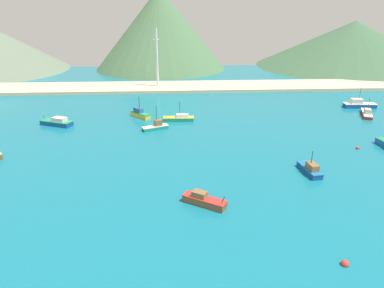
{
  "coord_description": "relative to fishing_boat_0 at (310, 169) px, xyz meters",
  "views": [
    {
      "loc": [
        1.45,
        -26.83,
        30.32
      ],
      "look_at": [
        5.64,
        46.96,
        1.08
      ],
      "focal_mm": 32.28,
      "sensor_mm": 36.0,
      "label": 1
    }
  ],
  "objects": [
    {
      "name": "fishing_boat_9",
      "position": [
        -31.29,
        28.11,
        -0.03
      ],
      "size": [
        7.23,
        4.68,
        6.6
      ],
      "color": "#198466",
      "rests_on": "ground"
    },
    {
      "name": "fishing_boat_12",
      "position": [
        33.95,
        46.29,
        0.17
      ],
      "size": [
        10.35,
        3.81,
        6.6
      ],
      "color": "#14478C",
      "rests_on": "ground"
    },
    {
      "name": "hill_east",
      "position": [
        71.33,
        128.77,
        11.16
      ],
      "size": [
        101.84,
        101.84,
        24.05
      ],
      "color": "#3D6042",
      "rests_on": "ground"
    },
    {
      "name": "fishing_boat_10",
      "position": [
        -24.93,
        35.33,
        -0.11
      ],
      "size": [
        8.95,
        2.72,
        5.62
      ],
      "color": "#198466",
      "rests_on": "ground"
    },
    {
      "name": "radio_tower",
      "position": [
        -32.48,
        77.52,
        11.01
      ],
      "size": [
        2.33,
        1.86,
        23.27
      ],
      "color": "silver",
      "rests_on": "ground"
    },
    {
      "name": "beach_strip",
      "position": [
        -28.07,
        78.39,
        -0.26
      ],
      "size": [
        247.0,
        19.03,
        1.2
      ],
      "primitive_type": "cube",
      "color": "#C6B793",
      "rests_on": "ground"
    },
    {
      "name": "fishing_boat_7",
      "position": [
        -58.69,
        33.08,
        0.05
      ],
      "size": [
        9.61,
        6.39,
        2.7
      ],
      "color": "#14478C",
      "rests_on": "ground"
    },
    {
      "name": "ground",
      "position": [
        -28.07,
        -2.81,
        -1.11
      ],
      "size": [
        260.0,
        280.0,
        0.5
      ],
      "color": "#146B7F"
    },
    {
      "name": "fishing_boat_11",
      "position": [
        31.58,
        37.04,
        -0.07
      ],
      "size": [
        5.97,
        10.02,
        5.68
      ],
      "color": "red",
      "rests_on": "ground"
    },
    {
      "name": "buoy_0",
      "position": [
        15.83,
        11.75,
        -0.71
      ],
      "size": [
        0.84,
        0.84,
        0.84
      ],
      "color": "red",
      "rests_on": "ground"
    },
    {
      "name": "fishing_boat_6",
      "position": [
        -21.88,
        -10.43,
        -0.05
      ],
      "size": [
        7.44,
        5.76,
        2.56
      ],
      "color": "brown",
      "rests_on": "ground"
    },
    {
      "name": "buoy_2",
      "position": [
        -5.3,
        -25.83,
        -0.68
      ],
      "size": [
        1.03,
        1.03,
        1.03
      ],
      "color": "red",
      "rests_on": "ground"
    },
    {
      "name": "fishing_boat_0",
      "position": [
        0.0,
        0.0,
        0.0
      ],
      "size": [
        2.97,
        7.12,
        4.76
      ],
      "color": "#14478C",
      "rests_on": "ground"
    },
    {
      "name": "fishing_boat_4",
      "position": [
        -36.47,
        39.48,
        0.16
      ],
      "size": [
        6.42,
        6.58,
        6.22
      ],
      "color": "gold",
      "rests_on": "ground"
    },
    {
      "name": "hill_central",
      "position": [
        -32.46,
        129.48,
        19.14
      ],
      "size": [
        68.43,
        68.43,
        40.01
      ],
      "color": "#476B47",
      "rests_on": "ground"
    }
  ]
}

